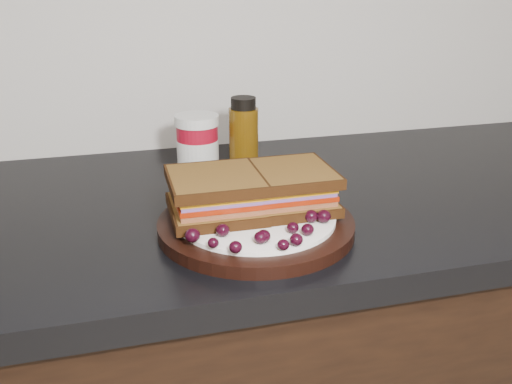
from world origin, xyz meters
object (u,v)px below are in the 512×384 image
at_px(plate, 256,225).
at_px(oil_bottle, 244,138).
at_px(sandwich_left, 215,195).
at_px(condiment_jar, 198,147).

xyz_separation_m(plate, oil_bottle, (0.04, 0.23, 0.06)).
xyz_separation_m(sandwich_left, oil_bottle, (0.09, 0.20, 0.02)).
height_order(condiment_jar, oil_bottle, oil_bottle).
xyz_separation_m(condiment_jar, oil_bottle, (0.08, -0.02, 0.02)).
bearing_deg(plate, sandwich_left, 158.69).
height_order(sandwich_left, oil_bottle, oil_bottle).
relative_size(plate, condiment_jar, 2.47).
distance_m(condiment_jar, oil_bottle, 0.08).
distance_m(plate, condiment_jar, 0.25).
xyz_separation_m(sandwich_left, condiment_jar, (0.01, 0.22, 0.00)).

